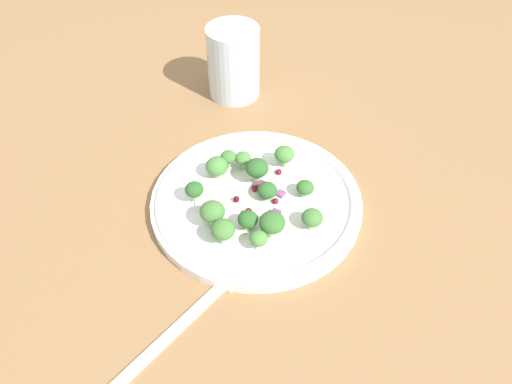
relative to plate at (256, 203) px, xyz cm
name	(u,v)px	position (x,y,z in cm)	size (l,w,h in cm)	color
ground_plane	(232,209)	(2.93, -0.41, -1.86)	(180.00, 180.00, 2.00)	olive
plate	(256,203)	(0.00, 0.00, 0.00)	(25.12, 25.12, 1.70)	white
dressing_pool	(256,200)	(0.00, 0.00, 0.44)	(14.57, 14.57, 0.20)	white
broccoli_floret_0	(259,239)	(-0.95, 6.99, 1.95)	(1.99, 1.99, 2.01)	#ADD18E
broccoli_floret_1	(219,230)	(3.39, 6.54, 2.45)	(2.66, 2.66, 2.69)	#8EB77A
broccoli_floret_2	(312,218)	(-6.57, 3.54, 1.98)	(2.40, 2.40, 2.43)	#ADD18E
broccoli_floret_3	(248,220)	(0.49, 4.37, 1.90)	(2.26, 2.26, 2.29)	#9EC684
broccoli_floret_4	(217,167)	(5.14, -3.69, 2.00)	(2.73, 2.73, 2.76)	#8EB77A
broccoli_floret_5	(284,155)	(-2.93, -6.36, 2.25)	(2.53, 2.53, 2.56)	#8EB77A
broccoli_floret_6	(228,157)	(3.95, -5.46, 2.01)	(2.03, 2.03, 2.05)	#ADD18E
broccoli_floret_7	(267,192)	(-1.27, -0.25, 1.76)	(2.33, 2.33, 2.36)	#8EB77A
broccoli_floret_8	(243,159)	(2.13, -5.43, 1.99)	(2.02, 2.02, 2.05)	#9EC684
broccoli_floret_9	(212,212)	(4.43, 4.21, 2.58)	(2.83, 2.83, 2.87)	#9EC684
broccoli_floret_10	(194,190)	(7.06, 0.84, 2.38)	(2.17, 2.17, 2.20)	#ADD18E
broccoli_floret_11	(257,168)	(0.16, -3.01, 2.78)	(2.77, 2.77, 2.81)	#8EB77A
broccoli_floret_12	(305,188)	(-5.67, -1.32, 1.75)	(2.10, 2.10, 2.13)	#ADD18E
broccoli_floret_13	(272,223)	(-2.23, 5.06, 2.44)	(2.89, 2.89, 2.92)	#ADD18E
cranberry_0	(236,199)	(2.27, 0.50, 0.93)	(0.75, 0.75, 0.75)	#4C0A14
cranberry_1	(275,201)	(-2.30, 0.23, 0.73)	(0.76, 0.76, 0.76)	maroon
cranberry_2	(279,172)	(-2.37, -4.70, 0.80)	(0.77, 0.77, 0.77)	maroon
cranberry_3	(255,188)	(0.28, -1.61, 0.80)	(0.86, 0.86, 0.86)	maroon
cranberry_4	(223,168)	(4.58, -4.53, 0.94)	(0.91, 0.91, 0.91)	#4C0A14
cranberry_5	(248,212)	(0.62, 2.51, 1.14)	(0.88, 0.88, 0.88)	maroon
onion_bit_0	(275,214)	(-2.38, 2.44, 0.97)	(1.00, 1.36, 0.43)	#843D75
onion_bit_1	(260,185)	(-0.24, -2.23, 0.79)	(1.14, 1.33, 0.52)	#843D75
onion_bit_2	(281,194)	(-2.84, -1.08, 0.70)	(0.97, 0.99, 0.37)	#934C84
fork	(191,315)	(5.07, 15.23, -0.61)	(12.12, 16.28, 0.50)	silver
water_glass	(234,62)	(5.48, -23.30, 4.41)	(7.60, 7.60, 10.54)	silver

